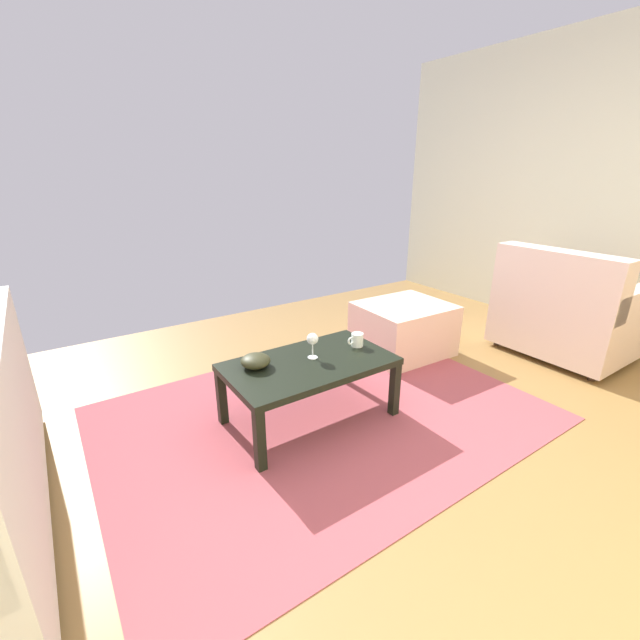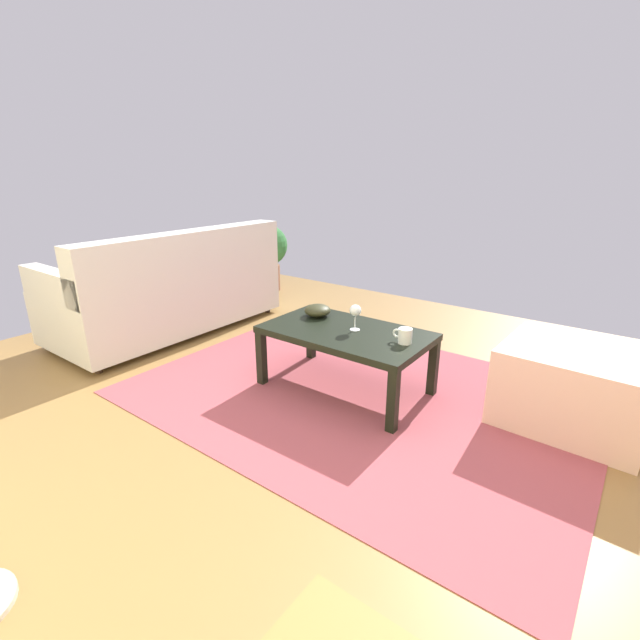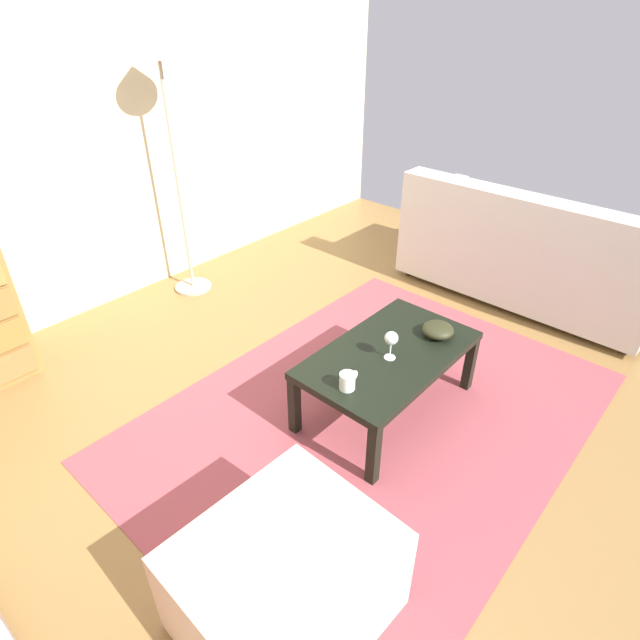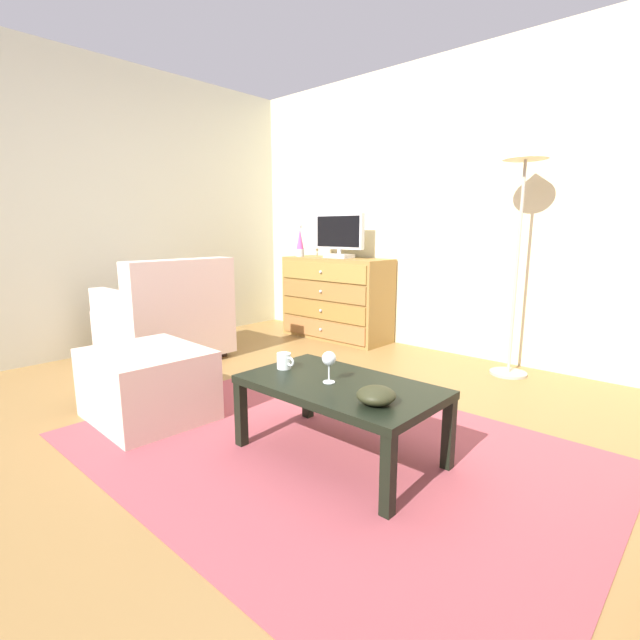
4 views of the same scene
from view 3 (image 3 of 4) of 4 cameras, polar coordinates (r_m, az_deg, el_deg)
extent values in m
cube|color=olive|center=(2.90, 0.09, -11.05)|extent=(5.88, 4.64, 0.05)
cube|color=beige|center=(3.86, -25.20, 19.85)|extent=(5.88, 0.12, 2.62)
cube|color=#98434B|center=(2.91, 5.76, -10.36)|extent=(2.60, 1.90, 0.01)
cube|color=black|center=(2.70, -2.84, -9.37)|extent=(0.05, 0.05, 0.35)
cube|color=black|center=(3.27, 8.43, -1.20)|extent=(0.05, 0.05, 0.35)
cube|color=black|center=(2.47, 5.92, -14.58)|extent=(0.05, 0.05, 0.35)
cube|color=black|center=(3.09, 16.20, -4.65)|extent=(0.05, 0.05, 0.35)
cube|color=black|center=(2.73, 7.65, -3.81)|extent=(0.98, 0.57, 0.04)
cylinder|color=silver|center=(2.68, 7.69, -4.11)|extent=(0.06, 0.06, 0.00)
cylinder|color=silver|center=(2.65, 7.77, -3.30)|extent=(0.01, 0.01, 0.09)
sphere|color=silver|center=(2.61, 7.88, -2.00)|extent=(0.07, 0.07, 0.07)
cylinder|color=silver|center=(2.44, 3.03, -6.76)|extent=(0.08, 0.08, 0.08)
torus|color=silver|center=(2.47, 3.77, -6.13)|extent=(0.05, 0.01, 0.05)
ellipsoid|color=#2B2C18|center=(2.87, 12.89, -1.07)|extent=(0.17, 0.17, 0.08)
cylinder|color=#332319|center=(4.87, 14.26, 7.99)|extent=(0.05, 0.05, 0.05)
cylinder|color=#332319|center=(3.86, 30.54, -2.84)|extent=(0.05, 0.05, 0.05)
cylinder|color=#332319|center=(4.32, 9.76, 5.30)|extent=(0.05, 0.05, 0.05)
cube|color=beige|center=(4.21, 22.10, 5.90)|extent=(0.85, 1.81, 0.40)
cube|color=beige|center=(3.77, 21.44, 9.74)|extent=(0.20, 1.81, 0.40)
cube|color=beige|center=(4.40, 12.71, 12.96)|extent=(0.81, 0.12, 0.20)
cylinder|color=#445366|center=(4.42, 21.29, 11.33)|extent=(0.16, 0.40, 0.16)
cube|color=beige|center=(2.05, -3.83, -26.91)|extent=(0.72, 0.63, 0.42)
cylinder|color=#A59E8C|center=(4.19, -13.78, 3.60)|extent=(0.28, 0.28, 0.02)
cylinder|color=#A59E8C|center=(3.87, -15.38, 14.15)|extent=(0.02, 0.02, 1.60)
cone|color=beige|center=(3.70, -17.60, 27.28)|extent=(0.32, 0.32, 0.18)
camera|label=1|loc=(4.34, -3.52, 25.61)|focal=23.28mm
camera|label=2|loc=(3.37, -40.06, 13.87)|focal=25.10mm
camera|label=4|loc=(3.38, 48.40, 6.97)|focal=25.85mm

